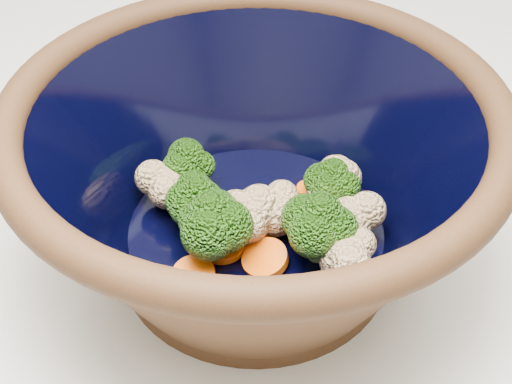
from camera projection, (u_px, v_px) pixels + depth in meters
name	position (u px, v px, depth m)	size (l,w,h in m)	color
mixing_bowl	(256.00, 176.00, 0.47)	(0.39, 0.39, 0.14)	black
vegetable_pile	(261.00, 207.00, 0.48)	(0.16, 0.13, 0.06)	#608442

